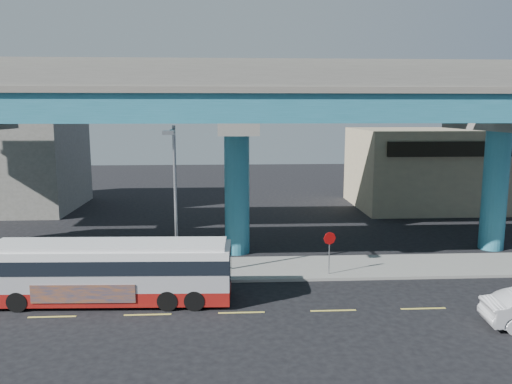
{
  "coord_description": "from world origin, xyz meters",
  "views": [
    {
      "loc": [
        -0.51,
        -20.65,
        8.58
      ],
      "look_at": [
        0.87,
        4.0,
        4.56
      ],
      "focal_mm": 35.0,
      "sensor_mm": 36.0,
      "label": 1
    }
  ],
  "objects": [
    {
      "name": "viaduct",
      "position": [
        -0.0,
        9.11,
        9.14
      ],
      "size": [
        52.0,
        12.4,
        11.7
      ],
      "color": "#20697A",
      "rests_on": "ground"
    },
    {
      "name": "transit_bus",
      "position": [
        -5.84,
        1.25,
        1.52
      ],
      "size": [
        10.94,
        2.75,
        2.78
      ],
      "rotation": [
        0.0,
        0.0,
        -0.04
      ],
      "color": "maroon",
      "rests_on": "ground"
    },
    {
      "name": "building_beige",
      "position": [
        18.0,
        22.98,
        3.51
      ],
      "size": [
        14.0,
        10.23,
        7.0
      ],
      "color": "tan",
      "rests_on": "ground"
    },
    {
      "name": "sidewalk",
      "position": [
        0.0,
        5.5,
        0.07
      ],
      "size": [
        70.0,
        4.0,
        0.15
      ],
      "primitive_type": "cube",
      "color": "gray",
      "rests_on": "ground"
    },
    {
      "name": "street_lamp",
      "position": [
        -3.15,
        3.44,
        5.18
      ],
      "size": [
        0.5,
        2.52,
        7.74
      ],
      "color": "gray",
      "rests_on": "sidewalk"
    },
    {
      "name": "stop_sign",
      "position": [
        4.7,
        4.18,
        1.75
      ],
      "size": [
        0.67,
        0.18,
        2.26
      ],
      "rotation": [
        0.0,
        0.0,
        -0.17
      ],
      "color": "gray",
      "rests_on": "sidewalk"
    },
    {
      "name": "building_concrete",
      "position": [
        -20.0,
        24.0,
        4.5
      ],
      "size": [
        12.0,
        10.0,
        9.0
      ],
      "primitive_type": "cube",
      "color": "gray",
      "rests_on": "ground"
    },
    {
      "name": "ground",
      "position": [
        0.0,
        0.0,
        0.0
      ],
      "size": [
        120.0,
        120.0,
        0.0
      ],
      "primitive_type": "plane",
      "color": "black",
      "rests_on": "ground"
    },
    {
      "name": "lane_markings",
      "position": [
        -0.0,
        -0.3,
        0.01
      ],
      "size": [
        58.0,
        0.12,
        0.01
      ],
      "color": "#D8C64C",
      "rests_on": "ground"
    }
  ]
}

